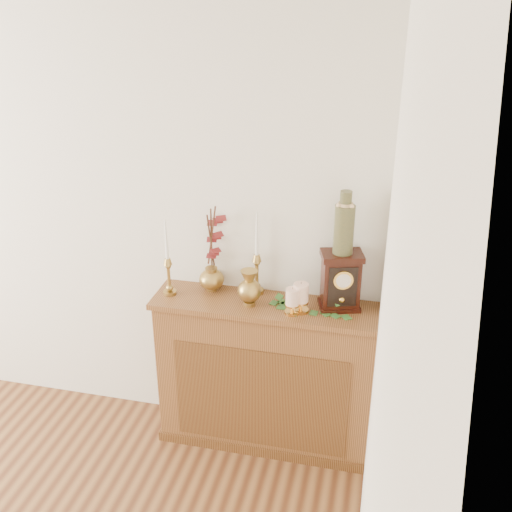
% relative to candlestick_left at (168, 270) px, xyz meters
% --- Properties ---
extents(console_shelf, '(1.24, 0.34, 0.93)m').
position_rel_candlestick_left_xyz_m(console_shelf, '(0.54, 0.02, -0.64)').
color(console_shelf, brown).
rests_on(console_shelf, ground).
extents(candlestick_left, '(0.07, 0.07, 0.44)m').
position_rel_candlestick_left_xyz_m(candlestick_left, '(0.00, 0.00, 0.00)').
color(candlestick_left, '#A68D42').
rests_on(candlestick_left, console_shelf).
extents(candlestick_center, '(0.08, 0.08, 0.47)m').
position_rel_candlestick_left_xyz_m(candlestick_center, '(0.46, 0.12, 0.01)').
color(candlestick_center, '#A68D42').
rests_on(candlestick_center, console_shelf).
extents(bud_vase, '(0.13, 0.13, 0.20)m').
position_rel_candlestick_left_xyz_m(bud_vase, '(0.46, -0.02, -0.04)').
color(bud_vase, '#A68D42').
rests_on(bud_vase, console_shelf).
extents(ginger_jar, '(0.21, 0.23, 0.51)m').
position_rel_candlestick_left_xyz_m(ginger_jar, '(0.23, 0.13, 0.09)').
color(ginger_jar, '#A68D42').
rests_on(ginger_jar, console_shelf).
extents(pillar_candle_left, '(0.08, 0.08, 0.15)m').
position_rel_candlestick_left_xyz_m(pillar_candle_left, '(0.70, -0.06, -0.06)').
color(pillar_candle_left, gold).
rests_on(pillar_candle_left, console_shelf).
extents(pillar_candle_right, '(0.09, 0.09, 0.17)m').
position_rel_candlestick_left_xyz_m(pillar_candle_right, '(0.73, -0.03, -0.05)').
color(pillar_candle_right, gold).
rests_on(pillar_candle_right, console_shelf).
extents(ivy_garland, '(0.42, 0.21, 0.08)m').
position_rel_candlestick_left_xyz_m(ivy_garland, '(0.85, -0.01, -0.13)').
color(ivy_garland, '#316526').
rests_on(ivy_garland, console_shelf).
extents(mantel_clock, '(0.24, 0.20, 0.32)m').
position_rel_candlestick_left_xyz_m(mantel_clock, '(0.93, 0.06, 0.01)').
color(mantel_clock, black).
rests_on(mantel_clock, console_shelf).
extents(ceramic_vase, '(0.10, 0.10, 0.33)m').
position_rel_candlestick_left_xyz_m(ceramic_vase, '(0.93, 0.06, 0.32)').
color(ceramic_vase, '#172F24').
rests_on(ceramic_vase, mantel_clock).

